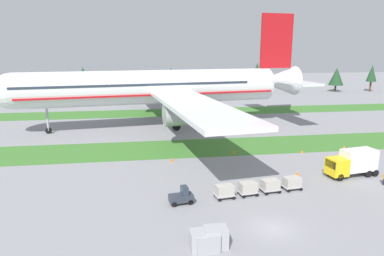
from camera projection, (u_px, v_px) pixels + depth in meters
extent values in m
plane|color=gray|center=(272.00, 228.00, 32.82)|extent=(400.00, 400.00, 0.00)
cube|color=#3D752D|center=(212.00, 147.00, 59.83)|extent=(320.00, 11.07, 0.01)
cube|color=#3D752D|center=(186.00, 112.00, 92.74)|extent=(320.00, 11.07, 0.01)
cylinder|color=silver|center=(152.00, 87.00, 72.98)|extent=(54.05, 13.88, 7.07)
sphere|color=silver|center=(11.00, 91.00, 65.85)|extent=(6.92, 6.92, 6.92)
cone|color=silver|center=(277.00, 81.00, 80.68)|extent=(9.93, 7.83, 6.71)
cube|color=red|center=(152.00, 93.00, 73.25)|extent=(52.77, 13.85, 0.36)
cube|color=#283342|center=(136.00, 83.00, 71.91)|extent=(47.58, 13.11, 0.44)
cube|color=silver|center=(195.00, 106.00, 53.84)|extent=(13.03, 36.73, 0.64)
cylinder|color=#A3A3A8|center=(179.00, 114.00, 59.08)|extent=(5.68, 4.52, 3.89)
cube|color=silver|center=(151.00, 81.00, 94.17)|extent=(13.03, 36.73, 0.64)
cylinder|color=#A3A3A8|center=(149.00, 92.00, 89.29)|extent=(5.68, 4.52, 3.89)
cube|color=silver|center=(295.00, 82.00, 72.27)|extent=(6.39, 13.57, 0.45)
cube|color=silver|center=(258.00, 76.00, 88.50)|extent=(6.39, 13.57, 0.45)
cube|color=red|center=(277.00, 41.00, 78.49)|extent=(7.68, 1.74, 12.01)
cylinder|color=#A3A3A8|center=(47.00, 113.00, 68.44)|extent=(0.44, 0.44, 7.00)
cylinder|color=black|center=(49.00, 131.00, 69.22)|extent=(1.24, 0.57, 1.20)
cylinder|color=#A3A3A8|center=(176.00, 110.00, 71.13)|extent=(0.44, 0.44, 6.75)
cylinder|color=black|center=(176.00, 126.00, 71.89)|extent=(1.76, 0.81, 1.70)
cylinder|color=#A3A3A8|center=(168.00, 104.00, 79.08)|extent=(0.44, 0.44, 6.75)
cylinder|color=black|center=(168.00, 119.00, 79.83)|extent=(1.76, 0.81, 1.70)
cube|color=#2D333D|center=(181.00, 198.00, 37.86)|extent=(2.76, 1.66, 0.77)
cube|color=#283342|center=(184.00, 190.00, 37.79)|extent=(0.85, 1.18, 0.90)
cylinder|color=black|center=(174.00, 204.00, 37.18)|extent=(0.62, 0.28, 0.60)
cylinder|color=black|center=(172.00, 200.00, 38.21)|extent=(0.62, 0.28, 0.60)
cylinder|color=black|center=(190.00, 202.00, 37.69)|extent=(0.62, 0.28, 0.60)
cylinder|color=black|center=(188.00, 198.00, 38.72)|extent=(0.62, 0.28, 0.60)
cube|color=#A3A3A8|center=(224.00, 195.00, 39.35)|extent=(2.39, 1.80, 0.10)
cube|color=#ADA89E|center=(225.00, 190.00, 39.22)|extent=(2.10, 1.58, 1.10)
cylinder|color=black|center=(220.00, 200.00, 38.52)|extent=(0.41, 0.18, 0.40)
cylinder|color=black|center=(215.00, 195.00, 39.81)|extent=(0.41, 0.18, 0.40)
cylinder|color=black|center=(234.00, 198.00, 38.99)|extent=(0.41, 0.18, 0.40)
cylinder|color=black|center=(229.00, 193.00, 40.28)|extent=(0.41, 0.18, 0.40)
cube|color=#A3A3A8|center=(248.00, 192.00, 40.17)|extent=(2.39, 1.80, 0.10)
cube|color=#ADA89E|center=(248.00, 187.00, 40.03)|extent=(2.10, 1.58, 1.10)
cylinder|color=black|center=(244.00, 197.00, 39.33)|extent=(0.41, 0.18, 0.40)
cylinder|color=black|center=(239.00, 192.00, 40.62)|extent=(0.41, 0.18, 0.40)
cylinder|color=black|center=(257.00, 195.00, 39.80)|extent=(0.41, 0.18, 0.40)
cylinder|color=black|center=(252.00, 190.00, 41.09)|extent=(0.41, 0.18, 0.40)
cube|color=#A3A3A8|center=(270.00, 189.00, 40.98)|extent=(2.39, 1.80, 0.10)
cube|color=#ADA89E|center=(270.00, 184.00, 40.84)|extent=(2.10, 1.58, 1.10)
cylinder|color=black|center=(267.00, 194.00, 40.14)|extent=(0.41, 0.18, 0.40)
cylinder|color=black|center=(261.00, 189.00, 41.43)|extent=(0.41, 0.18, 0.40)
cylinder|color=black|center=(279.00, 192.00, 40.61)|extent=(0.41, 0.18, 0.40)
cylinder|color=black|center=(273.00, 188.00, 41.90)|extent=(0.41, 0.18, 0.40)
cube|color=#A3A3A8|center=(292.00, 186.00, 41.79)|extent=(2.39, 1.80, 0.10)
cube|color=#ADA89E|center=(292.00, 182.00, 41.66)|extent=(2.10, 1.58, 1.10)
cylinder|color=black|center=(289.00, 191.00, 40.96)|extent=(0.41, 0.18, 0.40)
cylinder|color=black|center=(282.00, 186.00, 42.24)|extent=(0.41, 0.18, 0.40)
cylinder|color=black|center=(301.00, 189.00, 41.42)|extent=(0.41, 0.18, 0.40)
cylinder|color=black|center=(294.00, 185.00, 42.71)|extent=(0.41, 0.18, 0.40)
cube|color=yellow|center=(337.00, 167.00, 45.20)|extent=(2.52, 2.61, 2.20)
cube|color=#283342|center=(330.00, 164.00, 44.79)|extent=(0.39, 2.06, 0.97)
cube|color=silver|center=(359.00, 160.00, 46.03)|extent=(4.80, 2.95, 2.80)
cylinder|color=black|center=(340.00, 177.00, 44.45)|extent=(0.99, 0.44, 0.96)
cylinder|color=black|center=(330.00, 172.00, 46.31)|extent=(0.99, 0.44, 0.96)
cylinder|color=black|center=(368.00, 174.00, 45.73)|extent=(0.99, 0.44, 0.96)
cylinder|color=black|center=(357.00, 169.00, 47.60)|extent=(0.99, 0.44, 0.96)
cylinder|color=black|center=(375.00, 173.00, 46.06)|extent=(0.99, 0.44, 0.96)
cylinder|color=black|center=(364.00, 168.00, 47.92)|extent=(0.99, 0.44, 0.96)
cylinder|color=black|center=(383.00, 182.00, 43.12)|extent=(0.18, 0.18, 0.85)
cylinder|color=black|center=(384.00, 181.00, 43.25)|extent=(0.18, 0.18, 0.85)
cylinder|color=orange|center=(384.00, 177.00, 42.90)|extent=(0.10, 0.10, 0.58)
cylinder|color=black|center=(298.00, 182.00, 43.10)|extent=(0.18, 0.18, 0.85)
cylinder|color=black|center=(296.00, 182.00, 43.19)|extent=(0.18, 0.18, 0.85)
cylinder|color=orange|center=(297.00, 176.00, 42.98)|extent=(0.36, 0.36, 0.62)
sphere|color=tan|center=(297.00, 173.00, 42.88)|extent=(0.24, 0.24, 0.24)
cylinder|color=orange|center=(299.00, 177.00, 42.89)|extent=(0.10, 0.10, 0.58)
cylinder|color=orange|center=(295.00, 176.00, 43.09)|extent=(0.10, 0.10, 0.58)
cube|color=#A3A3A8|center=(202.00, 240.00, 29.21)|extent=(2.03, 1.63, 1.65)
cube|color=#A3A3A8|center=(206.00, 241.00, 29.13)|extent=(2.17, 1.82, 1.58)
cube|color=#A3A3A8|center=(216.00, 237.00, 29.63)|extent=(2.03, 1.63, 1.75)
cone|color=orange|center=(172.00, 160.00, 51.99)|extent=(0.44, 0.44, 0.69)
cone|color=orange|center=(234.00, 152.00, 56.17)|extent=(0.44, 0.44, 0.57)
cone|color=orange|center=(344.00, 147.00, 59.12)|extent=(0.44, 0.44, 0.48)
cone|color=orange|center=(302.00, 151.00, 56.42)|extent=(0.44, 0.44, 0.48)
cylinder|color=#4C3823|center=(34.00, 93.00, 119.84)|extent=(0.70, 0.70, 3.16)
cone|color=#1E4223|center=(33.00, 80.00, 118.82)|extent=(4.99, 4.99, 5.98)
cylinder|color=#4C3823|center=(84.00, 92.00, 120.75)|extent=(0.70, 0.70, 3.32)
cone|color=#1E4223|center=(83.00, 77.00, 119.58)|extent=(4.72, 4.72, 7.13)
cylinder|color=#4C3823|center=(136.00, 91.00, 126.40)|extent=(0.70, 0.70, 3.12)
cone|color=#1E4223|center=(135.00, 78.00, 125.39)|extent=(4.57, 4.57, 5.86)
cylinder|color=#4C3823|center=(171.00, 91.00, 124.99)|extent=(0.70, 0.70, 3.49)
cone|color=#1E4223|center=(171.00, 77.00, 123.88)|extent=(5.97, 5.97, 6.40)
cylinder|color=#4C3823|center=(212.00, 92.00, 126.20)|extent=(0.70, 0.70, 2.59)
cone|color=#1E4223|center=(212.00, 78.00, 125.13)|extent=(4.09, 4.09, 6.96)
cylinder|color=#4C3823|center=(256.00, 87.00, 133.76)|extent=(0.70, 0.70, 3.95)
cone|color=#1E4223|center=(257.00, 73.00, 132.51)|extent=(5.44, 5.44, 7.25)
cylinder|color=#4C3823|center=(294.00, 89.00, 133.98)|extent=(0.70, 0.70, 2.87)
cone|color=#1E4223|center=(295.00, 78.00, 133.10)|extent=(4.22, 4.22, 5.02)
cylinder|color=#4C3823|center=(335.00, 88.00, 136.80)|extent=(0.70, 0.70, 2.52)
cone|color=#1E4223|center=(336.00, 76.00, 135.76)|extent=(5.61, 5.61, 6.77)
cylinder|color=#4C3823|center=(370.00, 86.00, 136.74)|extent=(0.70, 0.70, 3.93)
cone|color=#1E4223|center=(372.00, 73.00, 135.58)|extent=(3.82, 3.82, 6.42)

